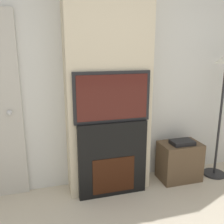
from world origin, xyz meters
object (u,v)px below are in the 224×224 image
(television, at_px, (112,97))
(media_stand, at_px, (179,161))
(floor_lamp, at_px, (223,91))
(fireplace, at_px, (112,159))

(television, distance_m, media_stand, 1.30)
(television, height_order, media_stand, television)
(media_stand, bearing_deg, floor_lamp, -4.04)
(floor_lamp, bearing_deg, fireplace, -178.32)
(fireplace, bearing_deg, television, -90.00)
(fireplace, relative_size, media_stand, 1.61)
(floor_lamp, bearing_deg, media_stand, 175.96)
(floor_lamp, xyz_separation_m, media_stand, (-0.52, 0.04, -0.89))
(fireplace, bearing_deg, floor_lamp, 1.68)
(fireplace, xyz_separation_m, floor_lamp, (1.45, 0.04, 0.71))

